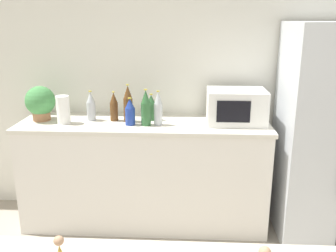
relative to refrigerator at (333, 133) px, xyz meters
The scene contains 13 objects.
wall_back 1.41m from the refrigerator, 163.11° to the left, with size 8.00×0.06×2.55m.
back_counter 1.61m from the refrigerator, behind, with size 2.12×0.63×0.93m.
refrigerator is the anchor object (origin of this frame).
potted_plant 2.46m from the refrigerator, behind, with size 0.25×0.25×0.30m.
paper_towel_roll 2.23m from the refrigerator, behind, with size 0.11×0.11×0.23m.
microwave 0.81m from the refrigerator, behind, with size 0.48×0.37×0.28m.
back_bottle_0 1.71m from the refrigerator, behind, with size 0.08×0.08×0.32m.
back_bottle_1 1.54m from the refrigerator, behind, with size 0.08×0.08×0.30m.
back_bottle_2 1.83m from the refrigerator, behind, with size 0.07×0.07×0.25m.
back_bottle_3 1.52m from the refrigerator, behind, with size 0.08×0.08×0.23m.
back_bottle_4 2.03m from the refrigerator, behind, with size 0.08×0.08×0.26m.
back_bottle_5 1.67m from the refrigerator, behind, with size 0.08×0.08×0.23m.
back_bottle_6 1.44m from the refrigerator, behind, with size 0.07×0.07×0.29m.
Camera 1 is at (0.10, -0.64, 1.80)m, focal length 40.00 mm.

